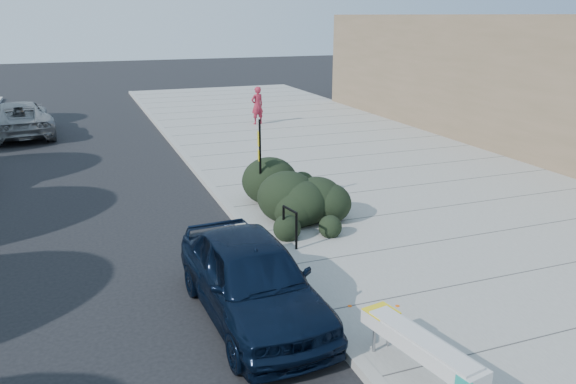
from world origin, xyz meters
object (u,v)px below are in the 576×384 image
object	(u,v)px
bike_rack	(290,223)
sedan_navy	(252,278)
suv_silver	(19,119)
pedestrian	(257,105)
sign_post	(260,158)
bench	(420,345)

from	to	relation	value
bike_rack	sedan_navy	size ratio (longest dim) A/B	0.20
suv_silver	pedestrian	size ratio (longest dim) A/B	3.10
sign_post	suv_silver	size ratio (longest dim) A/B	0.44
sedan_navy	suv_silver	size ratio (longest dim) A/B	0.80
sign_post	suv_silver	distance (m)	15.09
bench	bike_rack	distance (m)	5.17
bike_rack	pedestrian	size ratio (longest dim) A/B	0.49
suv_silver	pedestrian	xyz separation A→B (m)	(10.45, -1.80, 0.27)
bike_rack	suv_silver	bearing A→B (deg)	101.52
bike_rack	sedan_navy	world-z (taller)	sedan_navy
suv_silver	bench	bearing A→B (deg)	100.04
bench	sedan_navy	xyz separation A→B (m)	(-1.65, 2.69, 0.09)
bench	sign_post	size ratio (longest dim) A/B	0.92
bike_rack	sign_post	bearing A→B (deg)	75.45
sign_post	sedan_navy	world-z (taller)	sign_post
sign_post	pedestrian	world-z (taller)	sign_post
bench	sedan_navy	bearing A→B (deg)	110.81
pedestrian	bike_rack	bearing A→B (deg)	59.27
pedestrian	sign_post	bearing A→B (deg)	56.80
sedan_navy	bench	bearing A→B (deg)	-61.35
bench	sedan_navy	size ratio (longest dim) A/B	0.50
bench	bike_rack	bearing A→B (deg)	79.24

